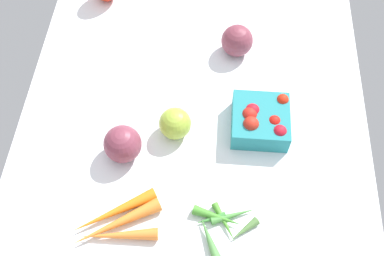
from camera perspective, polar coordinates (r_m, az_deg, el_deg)
The scene contains 7 objects.
tablecloth at distance 99.38cm, azimuth 0.00°, elevation -0.90°, with size 104.00×76.00×2.00cm, color white.
red_onion_near_basket at distance 109.71cm, azimuth 5.63°, elevation 10.78°, with size 7.49×7.49×7.49cm, color brown.
okra_pile at distance 89.01cm, azimuth 3.69°, elevation -11.92°, with size 12.08×13.08×2.00cm.
carrot_bunch at distance 89.69cm, azimuth -9.44°, elevation -11.56°, with size 13.52×17.32×2.72cm.
red_onion_center at distance 93.73cm, azimuth -8.64°, elevation -1.99°, with size 7.78×7.78×7.78cm, color brown.
berry_basket at distance 97.73cm, azimuth 8.50°, elevation 0.94°, with size 11.96×11.96×6.60cm.
heirloom_tomato_green at distance 96.02cm, azimuth -2.10°, elevation 0.78°, with size 6.82×6.82×6.82cm, color #9BB93A.
Camera 1 is at (-50.24, -3.69, 86.66)cm, focal length 42.82 mm.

